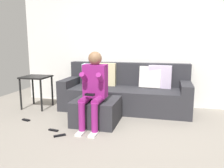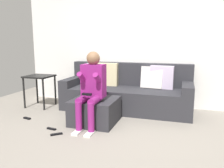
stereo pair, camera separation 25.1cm
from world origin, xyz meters
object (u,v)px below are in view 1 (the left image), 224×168
remote_near_ottoman (60,135)px  person_seated (94,85)px  ottoman (97,111)px  side_table (36,82)px  remote_under_side_table (26,120)px  couch_sectional (125,92)px  remote_by_storage_bin (53,130)px

remote_near_ottoman → person_seated: bearing=14.2°
ottoman → person_seated: (0.02, -0.17, 0.46)m
side_table → ottoman: bearing=-21.9°
person_seated → remote_under_side_table: bearing=-179.0°
side_table → person_seated: bearing=-27.0°
ottoman → side_table: size_ratio=1.10×
side_table → couch_sectional: bearing=11.8°
ottoman → remote_under_side_table: (-1.20, -0.19, -0.19)m
couch_sectional → side_table: size_ratio=3.83×
person_seated → remote_near_ottoman: 0.89m
remote_near_ottoman → remote_by_storage_bin: 0.24m
remote_near_ottoman → remote_under_side_table: bearing=111.8°
person_seated → side_table: 1.65m
side_table → remote_near_ottoman: bearing=-48.1°
person_seated → side_table: bearing=153.0°
person_seated → remote_under_side_table: 1.38m
person_seated → remote_by_storage_bin: person_seated is taller
couch_sectional → side_table: couch_sectional is taller
remote_by_storage_bin → remote_under_side_table: same height
person_seated → side_table: person_seated is taller
person_seated → couch_sectional: bearing=75.6°
couch_sectional → remote_by_storage_bin: size_ratio=15.67×
couch_sectional → remote_under_side_table: 1.91m
remote_near_ottoman → ottoman: bearing=22.9°
ottoman → remote_near_ottoman: 0.76m
person_seated → side_table: (-1.47, 0.75, -0.13)m
couch_sectional → side_table: (-1.75, -0.37, 0.20)m
ottoman → remote_under_side_table: bearing=-171.1°
ottoman → couch_sectional: bearing=72.4°
couch_sectional → remote_near_ottoman: 1.76m
side_table → remote_by_storage_bin: side_table is taller
couch_sectional → person_seated: size_ratio=2.11×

